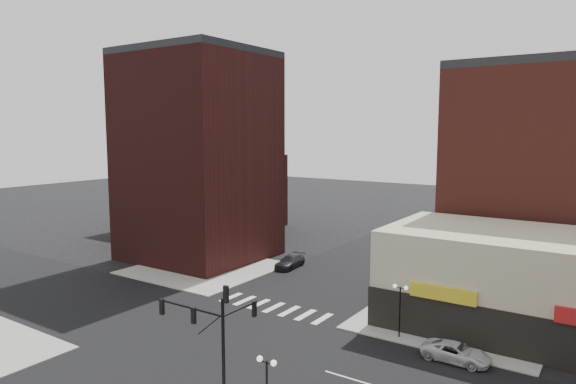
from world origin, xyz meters
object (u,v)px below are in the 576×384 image
Objects in this scene: white_suv at (456,352)px; street_lamp_se_a at (267,376)px; street_lamp_ne at (400,297)px; dark_sedan_north at (290,262)px; traffic_signal at (214,329)px.

street_lamp_se_a is at bearing 158.47° from white_suv.
street_lamp_se_a and street_lamp_ne have the same top height.
white_suv is (4.82, -1.59, -2.64)m from street_lamp_ne.
street_lamp_se_a is at bearing -93.58° from street_lamp_ne.
dark_sedan_north is (-23.32, 14.04, 0.06)m from white_suv.
traffic_signal is 16.62m from street_lamp_ne.
street_lamp_ne is 22.45m from dark_sedan_north.
street_lamp_ne reaches higher than dark_sedan_north.
dark_sedan_north is (-17.50, 28.45, -2.58)m from street_lamp_se_a.
dark_sedan_north is at bearing 146.06° from street_lamp_ne.
dark_sedan_north reaches higher than white_suv.
traffic_signal reaches higher than street_lamp_se_a.
traffic_signal is 1.66× the size of white_suv.
street_lamp_se_a is 0.85× the size of dark_sedan_north.
traffic_signal reaches higher than white_suv.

